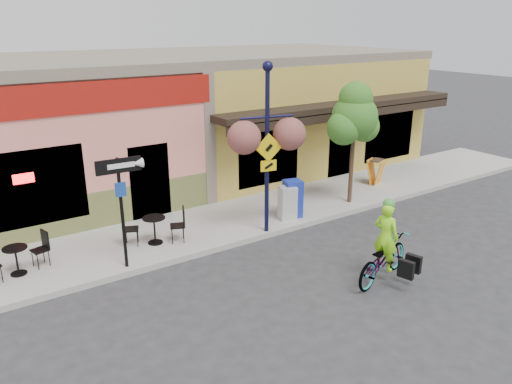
# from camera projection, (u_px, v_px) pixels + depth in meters

# --- Properties ---
(ground) EXTENTS (90.00, 90.00, 0.00)m
(ground) POSITION_uv_depth(u_px,v_px,m) (305.00, 237.00, 13.66)
(ground) COLOR #2D2D30
(ground) RESTS_ON ground
(sidewalk) EXTENTS (24.00, 3.00, 0.15)m
(sidewalk) POSITION_uv_depth(u_px,v_px,m) (263.00, 212.00, 15.20)
(sidewalk) COLOR #9E9B93
(sidewalk) RESTS_ON ground
(curb) EXTENTS (24.00, 0.12, 0.15)m
(curb) POSITION_uv_depth(u_px,v_px,m) (292.00, 228.00, 14.06)
(curb) COLOR #A8A59E
(curb) RESTS_ON ground
(building) EXTENTS (18.20, 8.20, 4.50)m
(building) POSITION_uv_depth(u_px,v_px,m) (180.00, 115.00, 18.81)
(building) COLOR #ED8375
(building) RESTS_ON ground
(bicycle) EXTENTS (2.12, 1.19, 1.06)m
(bicycle) POSITION_uv_depth(u_px,v_px,m) (382.00, 258.00, 11.24)
(bicycle) COLOR maroon
(bicycle) RESTS_ON ground
(cyclist_rider) EXTENTS (0.52, 0.66, 1.59)m
(cyclist_rider) POSITION_uv_depth(u_px,v_px,m) (385.00, 247.00, 11.18)
(cyclist_rider) COLOR #95FF1A
(cyclist_rider) RESTS_ON ground
(lamp_post) EXTENTS (1.54, 0.90, 4.54)m
(lamp_post) POSITION_uv_depth(u_px,v_px,m) (267.00, 150.00, 12.94)
(lamp_post) COLOR black
(lamp_post) RESTS_ON sidewalk
(one_way_sign) EXTENTS (1.02, 0.27, 2.63)m
(one_way_sign) POSITION_uv_depth(u_px,v_px,m) (122.00, 214.00, 11.26)
(one_way_sign) COLOR black
(one_way_sign) RESTS_ON sidewalk
(cafe_set_left) EXTENTS (1.57, 1.05, 0.86)m
(cafe_set_left) POSITION_uv_depth(u_px,v_px,m) (16.00, 257.00, 11.19)
(cafe_set_left) COLOR black
(cafe_set_left) RESTS_ON sidewalk
(cafe_set_right) EXTENTS (1.73, 1.32, 0.93)m
(cafe_set_right) POSITION_uv_depth(u_px,v_px,m) (154.00, 226.00, 12.77)
(cafe_set_right) COLOR black
(cafe_set_right) RESTS_ON sidewalk
(newspaper_box_blue) EXTENTS (0.59, 0.55, 1.10)m
(newspaper_box_blue) POSITION_uv_depth(u_px,v_px,m) (293.00, 199.00, 14.51)
(newspaper_box_blue) COLOR #1B2DA2
(newspaper_box_blue) RESTS_ON sidewalk
(newspaper_box_grey) EXTENTS (0.55, 0.52, 0.99)m
(newspaper_box_grey) POSITION_uv_depth(u_px,v_px,m) (287.00, 203.00, 14.35)
(newspaper_box_grey) COLOR #B8B8B8
(newspaper_box_grey) RESTS_ON sidewalk
(street_tree) EXTENTS (1.81, 1.81, 3.83)m
(street_tree) POSITION_uv_depth(u_px,v_px,m) (353.00, 143.00, 15.27)
(street_tree) COLOR #3D7A26
(street_tree) RESTS_ON sidewalk
(sandwich_board) EXTENTS (0.65, 0.57, 0.89)m
(sandwich_board) POSITION_uv_depth(u_px,v_px,m) (380.00, 172.00, 17.40)
(sandwich_board) COLOR orange
(sandwich_board) RESTS_ON sidewalk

